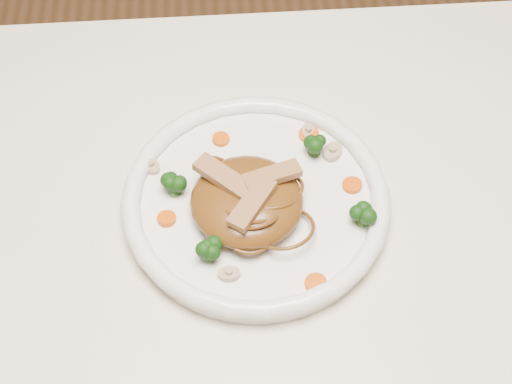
{
  "coord_description": "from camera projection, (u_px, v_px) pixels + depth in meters",
  "views": [
    {
      "loc": [
        -0.04,
        -0.36,
        1.4
      ],
      "look_at": [
        -0.01,
        0.09,
        0.78
      ],
      "focal_mm": 52.33,
      "sensor_mm": 36.0,
      "label": 1
    }
  ],
  "objects": [
    {
      "name": "table",
      "position": [
        268.0,
        326.0,
        0.82
      ],
      "size": [
        1.2,
        0.8,
        0.75
      ],
      "color": "beige",
      "rests_on": "ground"
    },
    {
      "name": "plate",
      "position": [
        256.0,
        204.0,
        0.79
      ],
      "size": [
        0.28,
        0.28,
        0.02
      ],
      "primitive_type": "cylinder",
      "rotation": [
        0.0,
        0.0,
        -0.03
      ],
      "color": "white",
      "rests_on": "table"
    },
    {
      "name": "noodle_mound",
      "position": [
        247.0,
        201.0,
        0.76
      ],
      "size": [
        0.13,
        0.13,
        0.04
      ],
      "primitive_type": "ellipsoid",
      "rotation": [
        0.0,
        0.0,
        0.11
      ],
      "color": "#5C3611",
      "rests_on": "plate"
    },
    {
      "name": "chicken_a",
      "position": [
        272.0,
        175.0,
        0.75
      ],
      "size": [
        0.06,
        0.04,
        0.01
      ],
      "primitive_type": "cube",
      "rotation": [
        0.0,
        0.0,
        0.32
      ],
      "color": "#A4774D",
      "rests_on": "noodle_mound"
    },
    {
      "name": "chicken_b",
      "position": [
        223.0,
        177.0,
        0.75
      ],
      "size": [
        0.06,
        0.06,
        0.01
      ],
      "primitive_type": "cube",
      "rotation": [
        0.0,
        0.0,
        2.41
      ],
      "color": "#A4774D",
      "rests_on": "noodle_mound"
    },
    {
      "name": "chicken_c",
      "position": [
        252.0,
        203.0,
        0.73
      ],
      "size": [
        0.05,
        0.06,
        0.01
      ],
      "primitive_type": "cube",
      "rotation": [
        0.0,
        0.0,
        4.1
      ],
      "color": "#A4774D",
      "rests_on": "noodle_mound"
    },
    {
      "name": "broccoli_0",
      "position": [
        315.0,
        145.0,
        0.81
      ],
      "size": [
        0.03,
        0.03,
        0.03
      ],
      "primitive_type": null,
      "rotation": [
        0.0,
        0.0,
        0.07
      ],
      "color": "#0D370B",
      "rests_on": "plate"
    },
    {
      "name": "broccoli_1",
      "position": [
        174.0,
        185.0,
        0.77
      ],
      "size": [
        0.02,
        0.02,
        0.03
      ],
      "primitive_type": null,
      "rotation": [
        0.0,
        0.0,
        -0.02
      ],
      "color": "#0D370B",
      "rests_on": "plate"
    },
    {
      "name": "broccoli_2",
      "position": [
        208.0,
        249.0,
        0.73
      ],
      "size": [
        0.03,
        0.03,
        0.03
      ],
      "primitive_type": null,
      "rotation": [
        0.0,
        0.0,
        -0.08
      ],
      "color": "#0D370B",
      "rests_on": "plate"
    },
    {
      "name": "broccoli_3",
      "position": [
        364.0,
        214.0,
        0.75
      ],
      "size": [
        0.03,
        0.03,
        0.03
      ],
      "primitive_type": null,
      "rotation": [
        0.0,
        0.0,
        0.4
      ],
      "color": "#0D370B",
      "rests_on": "plate"
    },
    {
      "name": "carrot_0",
      "position": [
        309.0,
        134.0,
        0.83
      ],
      "size": [
        0.03,
        0.03,
        0.0
      ],
      "primitive_type": "cylinder",
      "rotation": [
        0.0,
        0.0,
        -0.13
      ],
      "color": "#D94907",
      "rests_on": "plate"
    },
    {
      "name": "carrot_1",
      "position": [
        167.0,
        218.0,
        0.76
      ],
      "size": [
        0.03,
        0.03,
        0.0
      ],
      "primitive_type": "cylinder",
      "rotation": [
        0.0,
        0.0,
        0.39
      ],
      "color": "#D94907",
      "rests_on": "plate"
    },
    {
      "name": "carrot_2",
      "position": [
        352.0,
        185.0,
        0.79
      ],
      "size": [
        0.03,
        0.03,
        0.0
      ],
      "primitive_type": "cylinder",
      "rotation": [
        0.0,
        0.0,
        -0.41
      ],
      "color": "#D94907",
      "rests_on": "plate"
    },
    {
      "name": "carrot_3",
      "position": [
        221.0,
        139.0,
        0.83
      ],
      "size": [
        0.02,
        0.02,
        0.0
      ],
      "primitive_type": "cylinder",
      "rotation": [
        0.0,
        0.0,
        0.09
      ],
      "color": "#D94907",
      "rests_on": "plate"
    },
    {
      "name": "carrot_4",
      "position": [
        316.0,
        283.0,
        0.72
      ],
      "size": [
        0.03,
        0.03,
        0.0
      ],
      "primitive_type": "cylinder",
      "rotation": [
        0.0,
        0.0,
        0.26
      ],
      "color": "#D94907",
      "rests_on": "plate"
    },
    {
      "name": "mushroom_0",
      "position": [
        229.0,
        274.0,
        0.72
      ],
      "size": [
        0.02,
        0.02,
        0.01
      ],
      "primitive_type": "cylinder",
      "rotation": [
        0.0,
        0.0,
        -0.03
      ],
      "color": "#C5B493",
      "rests_on": "plate"
    },
    {
      "name": "mushroom_1",
      "position": [
        333.0,
        152.0,
        0.81
      ],
      "size": [
        0.04,
        0.04,
        0.01
      ],
      "primitive_type": "cylinder",
      "rotation": [
        0.0,
        0.0,
        1.0
      ],
      "color": "#C5B493",
      "rests_on": "plate"
    },
    {
      "name": "mushroom_2",
      "position": [
        151.0,
        166.0,
        0.8
      ],
      "size": [
        0.03,
        0.03,
        0.01
      ],
      "primitive_type": "cylinder",
      "rotation": [
        0.0,
        0.0,
        -0.97
      ],
      "color": "#C5B493",
      "rests_on": "plate"
    },
    {
      "name": "mushroom_3",
      "position": [
        308.0,
        132.0,
        0.83
      ],
      "size": [
        0.02,
        0.02,
        0.01
      ],
      "primitive_type": "cylinder",
      "rotation": [
        0.0,
        0.0,
        1.66
      ],
      "color": "#C5B493",
      "rests_on": "plate"
    }
  ]
}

